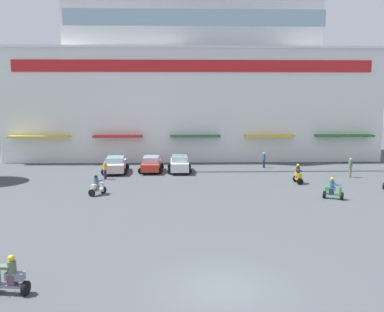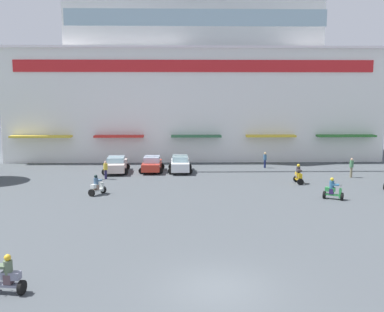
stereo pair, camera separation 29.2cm
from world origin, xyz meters
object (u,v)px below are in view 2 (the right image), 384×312
object	(u,v)px
pedestrian_0	(106,169)
pedestrian_2	(351,166)
pedestrian_1	(265,159)
parked_car_0	(116,165)
scooter_rider_4	(298,175)
scooter_rider_3	(97,186)
scooter_rider_6	(333,190)
parked_car_2	(180,164)
parked_car_1	(152,164)
scooter_rider_1	(6,277)

from	to	relation	value
pedestrian_0	pedestrian_2	xyz separation A→B (m)	(21.18, 0.22, 0.10)
pedestrian_1	pedestrian_0	bearing A→B (deg)	-160.10
parked_car_0	pedestrian_2	xyz separation A→B (m)	(20.75, -2.90, 0.23)
scooter_rider_4	scooter_rider_3	bearing A→B (deg)	-166.95
scooter_rider_3	scooter_rider_6	world-z (taller)	scooter_rider_6
parked_car_0	pedestrian_1	xyz separation A→B (m)	(14.19, 2.17, 0.16)
scooter_rider_3	pedestrian_2	size ratio (longest dim) A/B	0.88
pedestrian_0	pedestrian_1	size ratio (longest dim) A/B	0.99
scooter_rider_4	scooter_rider_6	world-z (taller)	scooter_rider_4
parked_car_2	parked_car_1	bearing A→B (deg)	176.23
pedestrian_1	parked_car_0	bearing A→B (deg)	-171.30
parked_car_0	pedestrian_2	distance (m)	20.95
parked_car_0	scooter_rider_4	size ratio (longest dim) A/B	2.74
parked_car_1	scooter_rider_1	size ratio (longest dim) A/B	2.57
parked_car_1	pedestrian_1	bearing A→B (deg)	9.80
parked_car_2	pedestrian_0	world-z (taller)	pedestrian_0
parked_car_1	scooter_rider_3	distance (m)	9.79
parked_car_2	pedestrian_1	xyz separation A→B (m)	(8.30, 2.06, 0.14)
scooter_rider_6	pedestrian_0	world-z (taller)	pedestrian_0
scooter_rider_3	scooter_rider_4	size ratio (longest dim) A/B	0.93
scooter_rider_6	pedestrian_1	xyz separation A→B (m)	(-2.25, 12.83, 0.28)
parked_car_1	scooter_rider_6	bearing A→B (deg)	-39.71
parked_car_0	pedestrian_2	size ratio (longest dim) A/B	2.56
pedestrian_2	parked_car_0	bearing A→B (deg)	172.03
parked_car_0	parked_car_1	xyz separation A→B (m)	(3.27, 0.28, -0.02)
scooter_rider_3	parked_car_2	bearing A→B (deg)	56.67
scooter_rider_3	pedestrian_1	distance (m)	18.05
parked_car_0	scooter_rider_6	xyz separation A→B (m)	(16.45, -10.66, -0.13)
parked_car_2	scooter_rider_6	world-z (taller)	same
parked_car_1	scooter_rider_3	xyz separation A→B (m)	(-3.31, -9.21, -0.12)
scooter_rider_4	parked_car_0	bearing A→B (deg)	161.04
scooter_rider_4	scooter_rider_6	xyz separation A→B (m)	(0.96, -5.34, -0.04)
pedestrian_1	pedestrian_2	size ratio (longest dim) A/B	0.92
parked_car_1	scooter_rider_3	size ratio (longest dim) A/B	2.58
parked_car_2	scooter_rider_4	bearing A→B (deg)	-29.51
parked_car_0	parked_car_2	distance (m)	5.90
pedestrian_0	pedestrian_2	bearing A→B (deg)	0.58
scooter_rider_1	pedestrian_0	size ratio (longest dim) A/B	0.96
parked_car_0	scooter_rider_3	bearing A→B (deg)	-90.29
parked_car_0	parked_car_2	size ratio (longest dim) A/B	1.10
scooter_rider_6	scooter_rider_3	bearing A→B (deg)	173.98
scooter_rider_3	pedestrian_2	distance (m)	21.65
parked_car_0	pedestrian_1	bearing A→B (deg)	8.70
scooter_rider_1	pedestrian_0	xyz separation A→B (m)	(-0.11, 21.39, 0.26)
parked_car_2	scooter_rider_3	size ratio (longest dim) A/B	2.66
scooter_rider_3	scooter_rider_1	bearing A→B (deg)	-91.01
parked_car_1	scooter_rider_1	world-z (taller)	scooter_rider_1
scooter_rider_4	pedestrian_1	xyz separation A→B (m)	(-1.30, 7.49, 0.24)
scooter_rider_6	scooter_rider_4	bearing A→B (deg)	100.16
parked_car_0	pedestrian_1	distance (m)	14.36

